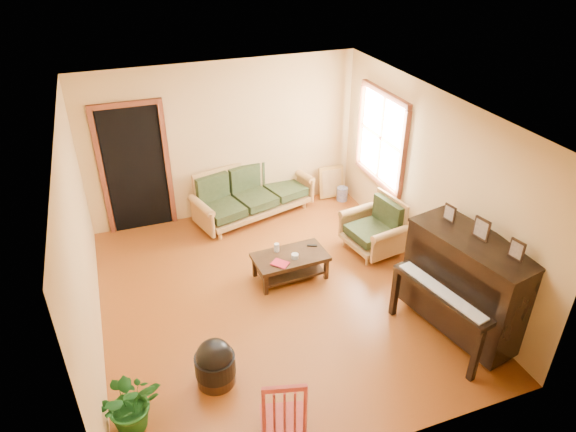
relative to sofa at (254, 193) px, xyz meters
name	(u,v)px	position (x,y,z in m)	size (l,w,h in m)	color
floor	(275,296)	(-0.38, -2.18, -0.44)	(5.00, 5.00, 0.00)	#652D0D
doorway	(136,170)	(-1.83, 0.30, 0.59)	(1.08, 0.16, 2.05)	black
window	(381,138)	(1.83, -0.88, 1.06)	(0.12, 1.36, 1.46)	white
sofa	(254,193)	(0.00, 0.00, 0.00)	(2.05, 0.86, 0.88)	#A2733B
coffee_table	(290,266)	(-0.03, -1.85, -0.25)	(1.03, 0.56, 0.37)	black
armchair	(373,226)	(1.38, -1.63, -0.02)	(0.81, 0.85, 0.85)	#A2733B
piano	(466,287)	(1.56, -3.57, 0.23)	(0.89, 1.50, 1.33)	black
footstool	(215,367)	(-1.47, -3.35, -0.23)	(0.45, 0.45, 0.42)	black
red_chair	(283,406)	(-1.02, -4.29, 0.03)	(0.44, 0.48, 0.94)	maroon
leaning_frame	(331,182)	(1.51, 0.15, -0.13)	(0.46, 0.10, 0.61)	#C09140
ceramic_crock	(342,194)	(1.65, -0.02, -0.32)	(0.20, 0.20, 0.25)	#314095
potted_plant	(131,402)	(-2.37, -3.63, -0.10)	(0.61, 0.52, 0.67)	#175019
book	(277,267)	(-0.30, -2.06, -0.06)	(0.17, 0.22, 0.02)	maroon
candle	(277,248)	(-0.18, -1.69, 0.00)	(0.07, 0.07, 0.13)	white
glass_jar	(295,256)	(0.00, -1.94, -0.03)	(0.10, 0.10, 0.07)	silver
remote	(312,245)	(0.35, -1.73, -0.06)	(0.15, 0.04, 0.01)	black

